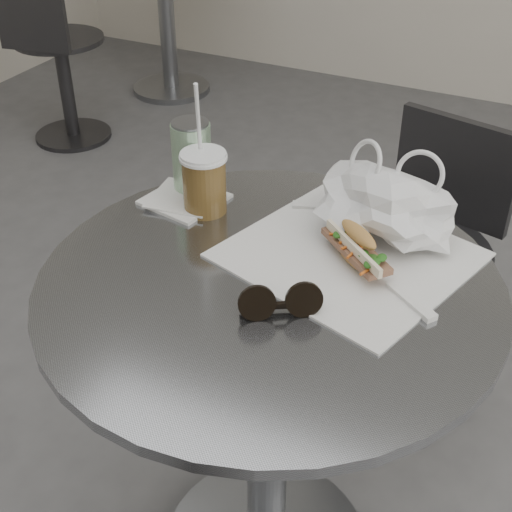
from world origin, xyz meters
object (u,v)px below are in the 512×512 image
at_px(cafe_table, 268,399).
at_px(iced_coffee, 204,181).
at_px(bg_table, 165,1).
at_px(bg_chair, 59,72).
at_px(banh_mi, 357,247).
at_px(sunglasses, 280,303).
at_px(drink_can, 192,157).
at_px(chair_far, 412,287).

xyz_separation_m(cafe_table, iced_coffee, (-0.20, 0.15, 0.34)).
height_order(bg_table, bg_chair, bg_table).
xyz_separation_m(cafe_table, bg_chair, (-1.70, 1.47, -0.14)).
bearing_deg(iced_coffee, banh_mi, -7.89).
distance_m(sunglasses, drink_can, 0.42).
xyz_separation_m(chair_far, drink_can, (-0.37, -0.43, 0.48)).
height_order(chair_far, sunglasses, sunglasses).
bearing_deg(bg_chair, drink_can, -52.58).
distance_m(chair_far, banh_mi, 0.69).
relative_size(banh_mi, drink_can, 1.32).
height_order(bg_table, banh_mi, banh_mi).
xyz_separation_m(cafe_table, sunglasses, (0.05, -0.07, 0.30)).
bearing_deg(cafe_table, banh_mi, 43.02).
xyz_separation_m(bg_chair, iced_coffee, (1.50, -1.33, 0.47)).
relative_size(chair_far, banh_mi, 3.89).
relative_size(bg_chair, banh_mi, 3.83).
bearing_deg(bg_table, drink_can, -56.14).
height_order(banh_mi, iced_coffee, iced_coffee).
bearing_deg(bg_table, iced_coffee, -55.74).
relative_size(cafe_table, chair_far, 1.03).
bearing_deg(bg_chair, cafe_table, -52.05).
height_order(bg_table, iced_coffee, iced_coffee).
relative_size(cafe_table, banh_mi, 3.99).
height_order(bg_chair, drink_can, drink_can).
xyz_separation_m(cafe_table, banh_mi, (0.11, 0.10, 0.31)).
xyz_separation_m(cafe_table, chair_far, (0.11, 0.63, -0.13)).
relative_size(chair_far, bg_chair, 1.02).
bearing_deg(bg_chair, bg_table, 70.94).
bearing_deg(drink_can, bg_chair, 138.55).
relative_size(bg_chair, drink_can, 5.07).
distance_m(bg_chair, iced_coffee, 2.06).
height_order(chair_far, banh_mi, banh_mi).
distance_m(bg_chair, sunglasses, 2.38).
distance_m(banh_mi, iced_coffee, 0.31).
distance_m(chair_far, iced_coffee, 0.74).
distance_m(cafe_table, chair_far, 0.65).
relative_size(bg_table, bg_chair, 1.01).
bearing_deg(drink_can, banh_mi, -14.91).
xyz_separation_m(bg_table, bg_chair, (-0.10, -0.73, -0.14)).
xyz_separation_m(banh_mi, sunglasses, (-0.06, -0.18, -0.01)).
distance_m(iced_coffee, drink_can, 0.08).
height_order(bg_table, sunglasses, sunglasses).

